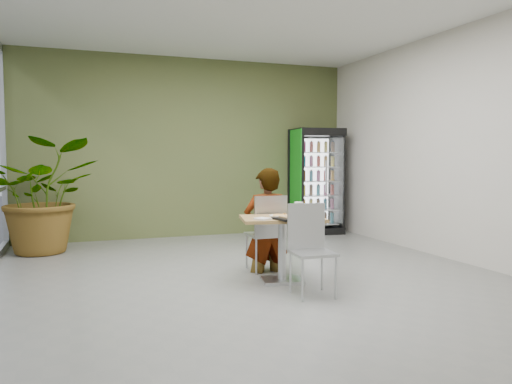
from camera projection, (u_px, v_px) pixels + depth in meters
The scene contains 12 objects.
ground at pixel (255, 281), 5.78m from camera, with size 7.00×7.00×0.00m, color slate.
room_envelope at pixel (255, 142), 5.67m from camera, with size 6.00×7.00×3.20m, color beige, non-canonical shape.
dining_table at pixel (282, 236), 5.70m from camera, with size 1.03×0.82×0.75m.
chair_far at pixel (268, 227), 6.19m from camera, with size 0.43×0.43×0.96m.
chair_near at pixel (309, 241), 5.21m from camera, with size 0.45×0.45×0.94m.
seated_woman at pixel (266, 232), 6.24m from camera, with size 0.59×0.38×1.60m, color black.
pizza_plate at pixel (278, 215), 5.76m from camera, with size 0.27×0.21×0.03m.
soda_cup at pixel (299, 210), 5.71m from camera, with size 0.10×0.10×0.17m.
napkin_stack at pixel (263, 219), 5.44m from camera, with size 0.15×0.15×0.02m, color silver.
cafeteria_tray at pixel (294, 218), 5.47m from camera, with size 0.40×0.29×0.02m, color black.
beverage_fridge at pixel (317, 181), 9.39m from camera, with size 0.97×0.79×1.96m.
potted_plant at pixel (44, 195), 7.45m from camera, with size 1.55×1.34×1.72m, color #245A27.
Camera 1 is at (-1.93, -5.36, 1.43)m, focal length 35.00 mm.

